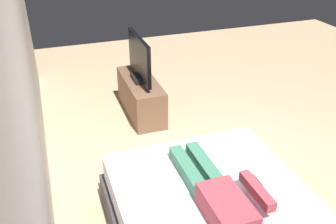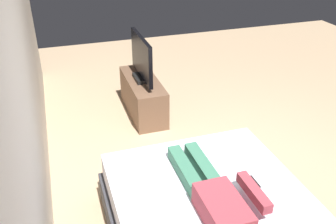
% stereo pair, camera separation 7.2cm
% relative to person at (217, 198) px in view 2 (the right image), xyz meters
% --- Properties ---
extents(ground_plane, '(10.00, 10.00, 0.00)m').
position_rel_person_xyz_m(ground_plane, '(0.74, -0.62, -0.62)').
color(ground_plane, tan).
extents(back_wall, '(6.40, 0.10, 2.80)m').
position_rel_person_xyz_m(back_wall, '(1.14, 1.27, 0.78)').
color(back_wall, silver).
rests_on(back_wall, ground).
extents(person, '(1.26, 0.46, 0.18)m').
position_rel_person_xyz_m(person, '(0.00, 0.00, 0.00)').
color(person, '#993842').
rests_on(person, bed).
extents(remote, '(0.15, 0.04, 0.02)m').
position_rel_person_xyz_m(remote, '(0.15, -0.40, -0.07)').
color(remote, black).
rests_on(remote, bed).
extents(tv_stand, '(1.10, 0.40, 0.50)m').
position_rel_person_xyz_m(tv_stand, '(2.51, -0.08, -0.37)').
color(tv_stand, brown).
rests_on(tv_stand, ground).
extents(tv, '(0.88, 0.20, 0.59)m').
position_rel_person_xyz_m(tv, '(2.51, -0.08, 0.16)').
color(tv, black).
rests_on(tv, tv_stand).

